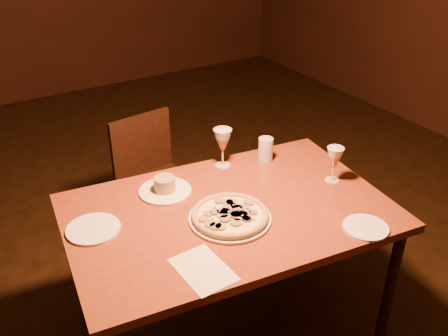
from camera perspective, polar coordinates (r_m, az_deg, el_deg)
dining_table at (r=2.11m, az=0.56°, el=-6.11°), size 1.42×1.01×0.71m
chair_far at (r=2.86m, az=-8.03°, el=-0.96°), size 0.42×0.42×0.77m
pizza_plate at (r=2.00m, az=0.68°, el=-5.46°), size 0.33×0.33×0.04m
ramekin_saucer at (r=2.19m, az=-6.77°, el=-2.22°), size 0.23×0.23×0.07m
wine_glass_far at (r=2.34m, az=-0.16°, el=2.31°), size 0.09×0.09×0.19m
wine_glass_right at (r=2.28m, az=12.45°, el=0.39°), size 0.08×0.08×0.17m
water_tumbler at (r=2.41m, az=4.78°, el=2.12°), size 0.07×0.07×0.12m
side_plate_left at (r=2.02m, az=-14.72°, el=-6.76°), size 0.21×0.21×0.01m
side_plate_near at (r=2.04m, az=15.89°, el=-6.56°), size 0.18×0.18×0.01m
menu_card at (r=1.78m, az=-2.41°, el=-11.51°), size 0.17×0.24×0.00m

